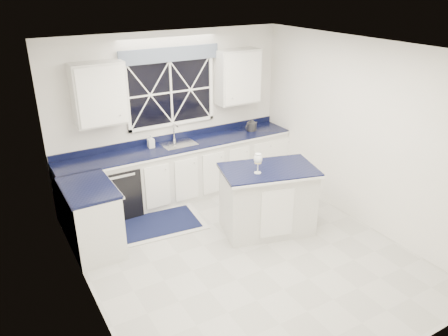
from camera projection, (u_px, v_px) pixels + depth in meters
ground at (244, 253)px, 5.93m from camera, size 4.50×4.50×0.00m
back_wall at (171, 116)px, 7.17m from camera, size 4.00×0.10×2.70m
base_cabinets at (167, 180)px, 7.00m from camera, size 3.99×1.60×0.90m
countertop at (180, 146)px, 7.10m from camera, size 3.98×0.64×0.04m
dishwasher at (117, 189)px, 6.79m from camera, size 0.60×0.58×0.82m
window at (171, 87)px, 6.94m from camera, size 1.65×0.09×1.26m
upper_cabinets at (174, 85)px, 6.81m from camera, size 3.10×0.34×0.90m
faucet at (174, 132)px, 7.18m from camera, size 0.05×0.20×0.30m
island at (267, 199)px, 6.30m from camera, size 1.48×1.11×0.98m
rug at (154, 225)px, 6.58m from camera, size 1.53×1.02×0.02m
kettle at (252, 125)px, 7.72m from camera, size 0.29×0.20×0.20m
wine_glass at (258, 160)px, 5.88m from camera, size 0.12×0.12×0.28m
soap_bottle at (151, 141)px, 6.93m from camera, size 0.10×0.10×0.21m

